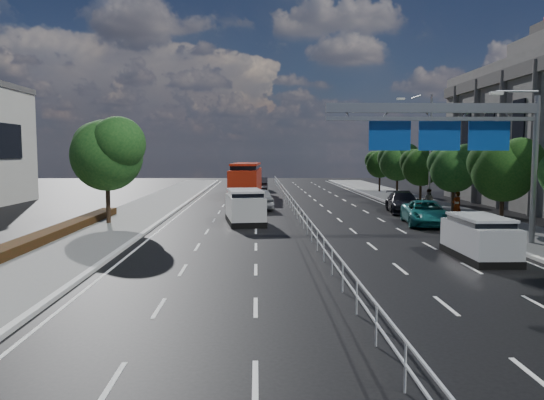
{
  "coord_description": "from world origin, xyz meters",
  "views": [
    {
      "loc": [
        -2.77,
        -15.08,
        4.48
      ],
      "look_at": [
        -2.08,
        8.32,
        2.4
      ],
      "focal_mm": 35.0,
      "sensor_mm": 36.0,
      "label": 1
    }
  ],
  "objects": [
    {
      "name": "kerb_near",
      "position": [
        -9.0,
        0.0,
        0.07
      ],
      "size": [
        0.25,
        140.0,
        0.15
      ],
      "primitive_type": "cube",
      "color": "silver",
      "rests_on": "ground"
    },
    {
      "name": "streetlight_far",
      "position": [
        10.5,
        26.0,
        5.21
      ],
      "size": [
        2.78,
        2.4,
        9.0
      ],
      "color": "gray",
      "rests_on": "ground"
    },
    {
      "name": "pedestrian_b",
      "position": [
        9.96,
        23.59,
        0.99
      ],
      "size": [
        1.04,
        0.97,
        1.7
      ],
      "primitive_type": "imported",
      "rotation": [
        0.0,
        0.0,
        2.62
      ],
      "color": "gray",
      "rests_on": "sidewalk_far"
    },
    {
      "name": "near_car_silver",
      "position": [
        -2.57,
        27.17,
        0.86
      ],
      "size": [
        2.6,
        5.24,
        1.72
      ],
      "primitive_type": "imported",
      "rotation": [
        0.0,
        0.0,
        3.26
      ],
      "color": "#95979B",
      "rests_on": "ground"
    },
    {
      "name": "near_tree_back",
      "position": [
        -11.94,
        17.97,
        4.61
      ],
      "size": [
        4.84,
        4.51,
        6.69
      ],
      "color": "black",
      "rests_on": "ground"
    },
    {
      "name": "far_tree_g",
      "position": [
        11.25,
        36.98,
        3.75
      ],
      "size": [
        3.96,
        3.69,
        5.45
      ],
      "color": "black",
      "rests_on": "ground"
    },
    {
      "name": "far_tree_h",
      "position": [
        11.24,
        44.48,
        3.42
      ],
      "size": [
        3.41,
        3.18,
        4.91
      ],
      "color": "black",
      "rests_on": "ground"
    },
    {
      "name": "pedestrian_a",
      "position": [
        10.46,
        19.31,
        1.05
      ],
      "size": [
        0.77,
        0.64,
        1.81
      ],
      "primitive_type": "imported",
      "rotation": [
        0.0,
        0.0,
        3.51
      ],
      "color": "gray",
      "rests_on": "sidewalk_far"
    },
    {
      "name": "parked_car_teal",
      "position": [
        7.79,
        17.4,
        0.76
      ],
      "size": [
        3.19,
        5.72,
        1.51
      ],
      "primitive_type": "imported",
      "rotation": [
        0.0,
        0.0,
        -0.13
      ],
      "color": "#176867",
      "rests_on": "ground"
    },
    {
      "name": "median_fence",
      "position": [
        0.0,
        22.5,
        0.53
      ],
      "size": [
        0.05,
        85.0,
        1.02
      ],
      "color": "silver",
      "rests_on": "ground"
    },
    {
      "name": "parked_car_dark",
      "position": [
        8.22,
        24.17,
        0.78
      ],
      "size": [
        2.79,
        5.58,
        1.56
      ],
      "primitive_type": "imported",
      "rotation": [
        0.0,
        0.0,
        -0.12
      ],
      "color": "black",
      "rests_on": "ground"
    },
    {
      "name": "far_tree_d",
      "position": [
        11.25,
        14.48,
        3.69
      ],
      "size": [
        3.85,
        3.59,
        5.34
      ],
      "color": "black",
      "rests_on": "ground"
    },
    {
      "name": "far_tree_f",
      "position": [
        11.24,
        29.48,
        3.49
      ],
      "size": [
        3.52,
        3.28,
        5.02
      ],
      "color": "black",
      "rests_on": "ground"
    },
    {
      "name": "near_car_dark",
      "position": [
        -2.3,
        47.77,
        0.81
      ],
      "size": [
        1.88,
        4.97,
        1.62
      ],
      "primitive_type": "imported",
      "rotation": [
        0.0,
        0.0,
        3.11
      ],
      "color": "black",
      "rests_on": "ground"
    },
    {
      "name": "silver_minivan",
      "position": [
        6.68,
        6.86,
        0.9
      ],
      "size": [
        1.89,
        4.42,
        1.83
      ],
      "rotation": [
        0.0,
        0.0,
        -0.0
      ],
      "color": "black",
      "rests_on": "ground"
    },
    {
      "name": "ground",
      "position": [
        0.0,
        0.0,
        0.0
      ],
      "size": [
        160.0,
        160.0,
        0.0
      ],
      "primitive_type": "plane",
      "color": "black",
      "rests_on": "ground"
    },
    {
      "name": "red_bus",
      "position": [
        -3.82,
        39.14,
        1.81
      ],
      "size": [
        3.34,
        11.72,
        3.46
      ],
      "rotation": [
        0.0,
        0.0,
        -0.05
      ],
      "color": "black",
      "rests_on": "ground"
    },
    {
      "name": "far_tree_e",
      "position": [
        11.25,
        21.98,
        3.56
      ],
      "size": [
        3.63,
        3.38,
        5.13
      ],
      "color": "black",
      "rests_on": "ground"
    },
    {
      "name": "overhead_gantry",
      "position": [
        6.74,
        10.05,
        5.61
      ],
      "size": [
        10.24,
        0.38,
        7.45
      ],
      "color": "gray",
      "rests_on": "ground"
    },
    {
      "name": "white_minivan",
      "position": [
        -3.51,
        18.51,
        1.06
      ],
      "size": [
        2.78,
        5.22,
        2.17
      ],
      "rotation": [
        0.0,
        0.0,
        0.13
      ],
      "color": "black",
      "rests_on": "ground"
    }
  ]
}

